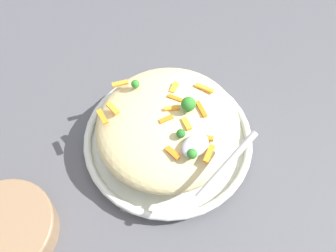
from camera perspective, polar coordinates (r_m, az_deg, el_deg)
The scene contains 22 objects.
ground_plane at distance 0.77m, azimuth -0.00°, elevation -2.84°, with size 2.40×2.40×0.00m, color #4C4C51.
serving_bowl at distance 0.75m, azimuth -0.00°, elevation -2.15°, with size 0.36×0.36×0.04m.
pasta_mound at distance 0.71m, azimuth -0.00°, elevation 0.07°, with size 0.29×0.28×0.10m, color #DBC689.
carrot_piece_0 at distance 0.65m, azimuth 2.98°, elevation 0.35°, with size 0.03×0.01×0.01m, color orange.
carrot_piece_1 at distance 0.66m, azimuth -0.28°, elevation 1.08°, with size 0.03×0.01×0.01m, color orange.
carrot_piece_2 at distance 0.67m, azimuth 0.59°, elevation 2.81°, with size 0.03×0.01×0.01m, color orange.
carrot_piece_3 at distance 0.68m, azimuth -8.90°, elevation 2.84°, with size 0.03×0.01×0.01m, color orange.
carrot_piece_4 at distance 0.67m, azimuth 5.37°, elevation 2.73°, with size 0.04×0.01×0.01m, color orange.
carrot_piece_5 at distance 0.70m, azimuth 0.98°, elevation 6.21°, with size 0.03×0.01×0.01m, color orange.
carrot_piece_6 at distance 0.68m, azimuth 1.14°, elevation 4.49°, with size 0.03×0.01×0.01m, color orange.
carrot_piece_7 at distance 0.72m, azimuth -7.72°, elevation 6.80°, with size 0.03×0.01×0.01m, color orange.
carrot_piece_8 at distance 0.63m, azimuth 0.76°, elevation -4.35°, with size 0.03×0.01×0.01m, color orange.
carrot_piece_9 at distance 0.71m, azimuth 5.89°, elevation 6.10°, with size 0.04×0.01×0.01m, color orange.
carrot_piece_10 at distance 0.65m, azimuth 6.24°, elevation -1.89°, with size 0.03×0.01×0.01m, color orange.
carrot_piece_11 at distance 0.63m, azimuth 6.62°, elevation -4.47°, with size 0.04×0.01×0.01m, color orange.
carrot_piece_12 at distance 0.68m, azimuth -10.56°, elevation 1.49°, with size 0.03×0.01×0.01m, color orange.
broccoli_floret_0 at distance 0.70m, azimuth -5.58°, elevation 6.52°, with size 0.02×0.02×0.02m.
broccoli_floret_1 at distance 0.65m, azimuth 3.30°, elevation 3.50°, with size 0.03×0.03×0.04m.
broccoli_floret_2 at distance 0.62m, azimuth 3.88°, elevation -4.50°, with size 0.02×0.02×0.02m.
broccoli_floret_3 at distance 0.63m, azimuth 2.08°, elevation -1.24°, with size 0.02×0.02×0.02m.
serving_spoon at distance 0.61m, azimuth 6.04°, elevation -4.11°, with size 0.14×0.09×0.06m.
companion_bowl at distance 0.73m, azimuth -24.52°, elevation -14.84°, with size 0.18×0.18×0.06m.
Camera 1 is at (-0.26, -0.26, 0.68)m, focal length 37.85 mm.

